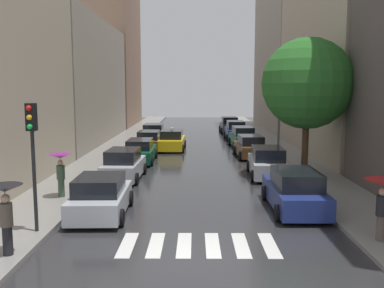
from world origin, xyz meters
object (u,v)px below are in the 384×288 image
at_px(parked_car_right_sixth, 229,125).
at_px(pedestrian_by_kerb, 60,166).
at_px(parked_car_left_second, 124,165).
at_px(lamp_post_right, 280,98).
at_px(parked_car_left_nearest, 101,197).
at_px(parked_car_left_fourth, 149,141).
at_px(parked_car_right_nearest, 295,191).
at_px(parked_car_right_second, 267,163).
at_px(pedestrian_near_tree, 6,205).
at_px(parked_car_right_fourth, 243,138).
at_px(parked_car_right_fifth, 235,131).
at_px(taxi_midroad, 172,141).
at_px(parked_car_left_third, 140,151).
at_px(pedestrian_foreground, 383,194).
at_px(parked_car_right_third, 250,147).
at_px(street_tree_right, 307,84).
at_px(parked_car_left_fifth, 154,133).
at_px(traffic_light_left_corner, 32,139).

height_order(parked_car_right_sixth, pedestrian_by_kerb, pedestrian_by_kerb).
bearing_deg(parked_car_left_second, lamp_post_right, -55.89).
height_order(parked_car_left_nearest, parked_car_left_fourth, parked_car_left_nearest).
height_order(parked_car_right_nearest, parked_car_right_second, parked_car_right_second).
xyz_separation_m(parked_car_right_second, pedestrian_near_tree, (-9.44, -11.64, 0.85)).
height_order(parked_car_right_fourth, parked_car_right_fifth, parked_car_right_fifth).
bearing_deg(parked_car_right_fifth, parked_car_right_fourth, -179.17).
relative_size(parked_car_right_fifth, lamp_post_right, 0.62).
bearing_deg(parked_car_right_fifth, parked_car_right_sixth, 0.17).
xyz_separation_m(parked_car_right_fifth, lamp_post_right, (1.77, -11.97, 3.43)).
bearing_deg(pedestrian_near_tree, taxi_midroad, 154.51).
relative_size(parked_car_left_second, parked_car_left_fourth, 1.00).
bearing_deg(parked_car_left_third, lamp_post_right, -86.53).
xyz_separation_m(parked_car_right_fourth, pedestrian_by_kerb, (-9.91, -17.04, 0.73)).
height_order(parked_car_left_nearest, lamp_post_right, lamp_post_right).
relative_size(pedestrian_foreground, pedestrian_near_tree, 0.95).
relative_size(parked_car_right_third, taxi_midroad, 0.97).
relative_size(parked_car_left_second, taxi_midroad, 0.98).
relative_size(parked_car_right_nearest, street_tree_right, 0.62).
xyz_separation_m(parked_car_left_second, pedestrian_by_kerb, (-2.06, -4.30, 0.76)).
distance_m(parked_car_right_fourth, street_tree_right, 12.85).
bearing_deg(parked_car_left_second, pedestrian_by_kerb, 156.32).
distance_m(parked_car_right_nearest, pedestrian_by_kerb, 10.11).
distance_m(parked_car_right_fifth, pedestrian_near_tree, 30.36).
bearing_deg(parked_car_right_sixth, parked_car_left_fifth, 135.46).
distance_m(street_tree_right, lamp_post_right, 5.25).
xyz_separation_m(taxi_midroad, pedestrian_near_tree, (-3.57, -21.85, 0.88)).
xyz_separation_m(parked_car_right_nearest, parked_car_right_fourth, (-0.06, 18.56, 0.02)).
height_order(parked_car_right_fourth, parked_car_right_sixth, parked_car_right_sixth).
relative_size(pedestrian_foreground, pedestrian_by_kerb, 1.02).
height_order(parked_car_left_nearest, street_tree_right, street_tree_right).
relative_size(parked_car_left_second, parked_car_left_fifth, 0.94).
relative_size(parked_car_left_fourth, pedestrian_near_tree, 2.09).
bearing_deg(pedestrian_foreground, parked_car_left_nearest, 6.53).
xyz_separation_m(parked_car_left_nearest, parked_car_right_nearest, (7.71, 0.81, 0.04)).
xyz_separation_m(parked_car_left_third, pedestrian_by_kerb, (-2.27, -9.74, 0.81)).
bearing_deg(parked_car_left_fourth, parked_car_right_second, -141.68).
height_order(parked_car_right_third, pedestrian_foreground, pedestrian_foreground).
relative_size(parked_car_left_third, parked_car_right_fourth, 1.00).
relative_size(parked_car_left_third, traffic_light_left_corner, 1.07).
relative_size(parked_car_right_fifth, taxi_midroad, 1.00).
xyz_separation_m(parked_car_left_third, parked_car_right_fourth, (7.64, 7.30, 0.08)).
xyz_separation_m(pedestrian_by_kerb, street_tree_right, (12.06, 5.15, 3.63)).
height_order(parked_car_left_second, lamp_post_right, lamp_post_right).
height_order(parked_car_right_fifth, lamp_post_right, lamp_post_right).
bearing_deg(pedestrian_by_kerb, parked_car_right_fourth, 148.07).
relative_size(parked_car_left_second, street_tree_right, 0.57).
relative_size(parked_car_right_nearest, traffic_light_left_corner, 1.08).
bearing_deg(parked_car_right_sixth, parked_car_right_second, 179.10).
distance_m(parked_car_left_third, pedestrian_foreground, 17.89).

